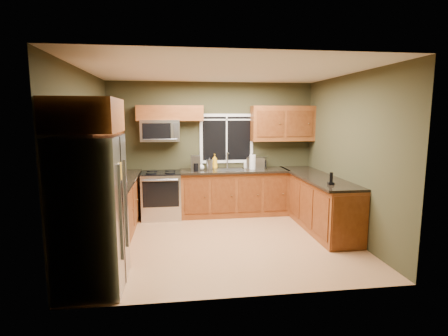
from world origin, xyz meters
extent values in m
plane|color=#A47248|center=(0.00, 0.00, 0.00)|extent=(4.20, 4.20, 0.00)
plane|color=white|center=(0.00, 0.00, 2.70)|extent=(4.20, 4.20, 0.00)
plane|color=#34331E|center=(0.00, 1.80, 1.35)|extent=(4.20, 0.00, 4.20)
plane|color=#34331E|center=(0.00, -1.80, 1.35)|extent=(4.20, 0.00, 4.20)
plane|color=#34331E|center=(-2.10, 0.00, 1.35)|extent=(0.00, 3.60, 3.60)
plane|color=#34331E|center=(2.10, 0.00, 1.35)|extent=(0.00, 3.60, 3.60)
cube|color=white|center=(0.30, 1.79, 1.55)|extent=(1.12, 0.03, 1.02)
cube|color=black|center=(0.30, 1.78, 1.55)|extent=(1.00, 0.01, 0.90)
cube|color=white|center=(0.30, 1.77, 1.55)|extent=(0.03, 0.01, 0.90)
cube|color=white|center=(0.30, 1.77, 1.94)|extent=(1.00, 0.01, 0.03)
cube|color=brown|center=(-1.80, 0.48, 0.45)|extent=(0.60, 2.65, 0.90)
cube|color=black|center=(-1.78, 0.48, 0.92)|extent=(0.65, 2.65, 0.04)
cube|color=brown|center=(0.42, 1.50, 0.45)|extent=(2.17, 0.60, 0.90)
cube|color=black|center=(0.42, 1.48, 0.92)|extent=(2.17, 0.65, 0.04)
cube|color=brown|center=(1.80, 0.55, 0.45)|extent=(0.60, 2.50, 0.90)
cube|color=#602C11|center=(1.80, -0.71, 0.45)|extent=(0.56, 0.02, 0.82)
cube|color=black|center=(1.78, 0.55, 0.92)|extent=(0.65, 2.50, 0.04)
cube|color=brown|center=(-1.94, 0.48, 1.86)|extent=(0.33, 2.65, 0.72)
cube|color=brown|center=(-0.85, 1.64, 2.07)|extent=(1.30, 0.33, 0.30)
cube|color=brown|center=(1.45, 1.64, 1.86)|extent=(1.30, 0.33, 0.72)
cube|color=brown|center=(-1.74, -1.30, 2.03)|extent=(0.72, 0.90, 0.38)
cube|color=#B7B7BC|center=(-1.74, -1.30, 0.90)|extent=(0.72, 0.90, 1.80)
cube|color=slate|center=(-1.37, -1.50, 0.95)|extent=(0.03, 0.04, 1.10)
cube|color=slate|center=(-1.37, -1.10, 0.95)|extent=(0.03, 0.04, 1.10)
cube|color=black|center=(-1.38, -1.30, 0.90)|extent=(0.01, 0.02, 1.78)
cube|color=gold|center=(-1.37, -1.40, 1.40)|extent=(0.01, 0.14, 0.20)
cube|color=#B7B7BC|center=(-1.05, 1.48, 0.45)|extent=(0.76, 0.65, 0.90)
cube|color=black|center=(-1.05, 1.48, 0.91)|extent=(0.76, 0.64, 0.03)
cube|color=black|center=(-1.05, 1.15, 0.55)|extent=(0.68, 0.02, 0.50)
cylinder|color=slate|center=(-1.05, 1.12, 0.82)|extent=(0.64, 0.04, 0.04)
cylinder|color=black|center=(-1.23, 1.33, 0.93)|extent=(0.20, 0.20, 0.01)
cylinder|color=black|center=(-0.87, 1.33, 0.93)|extent=(0.20, 0.20, 0.01)
cylinder|color=black|center=(-1.23, 1.61, 0.93)|extent=(0.20, 0.20, 0.01)
cylinder|color=black|center=(-0.87, 1.61, 0.93)|extent=(0.20, 0.20, 0.01)
cube|color=#B7B7BC|center=(-1.05, 1.61, 1.73)|extent=(0.76, 0.38, 0.42)
cube|color=black|center=(-1.11, 1.42, 1.73)|extent=(0.54, 0.01, 0.30)
cube|color=slate|center=(-0.74, 1.42, 1.73)|extent=(0.10, 0.01, 0.30)
cylinder|color=slate|center=(-1.05, 1.40, 1.57)|extent=(0.66, 0.02, 0.02)
cube|color=slate|center=(0.30, 1.48, 0.94)|extent=(0.60, 0.42, 0.02)
cylinder|color=#B7B7BC|center=(0.30, 1.68, 1.11)|extent=(0.03, 0.03, 0.34)
cylinder|color=#B7B7BC|center=(0.30, 1.60, 1.27)|extent=(0.03, 0.18, 0.03)
cube|color=#B7B7BC|center=(0.90, 1.58, 1.06)|extent=(0.45, 0.40, 0.23)
cube|color=black|center=(0.90, 1.44, 1.06)|extent=(0.30, 0.13, 0.16)
cube|color=slate|center=(-0.37, 1.45, 1.09)|extent=(0.20, 0.23, 0.30)
cylinder|color=black|center=(-0.37, 1.37, 1.02)|extent=(0.12, 0.12, 0.16)
cylinder|color=#B7B7BC|center=(-0.08, 1.60, 1.04)|extent=(0.16, 0.16, 0.20)
cone|color=black|center=(-0.08, 1.60, 1.16)|extent=(0.10, 0.10, 0.05)
cylinder|color=white|center=(0.79, 1.49, 1.09)|extent=(0.16, 0.16, 0.29)
cylinder|color=slate|center=(0.79, 1.49, 1.24)|extent=(0.03, 0.03, 0.04)
imported|color=gold|center=(0.04, 1.69, 1.09)|extent=(0.12, 0.12, 0.30)
imported|color=white|center=(0.70, 1.64, 1.03)|extent=(0.11, 0.11, 0.18)
imported|color=white|center=(-0.25, 1.53, 1.02)|extent=(0.14, 0.14, 0.15)
cube|color=black|center=(1.68, -0.25, 0.96)|extent=(0.10, 0.10, 0.04)
cube|color=black|center=(1.68, -0.25, 1.06)|extent=(0.05, 0.04, 0.16)
camera|label=1|loc=(-0.73, -5.41, 2.03)|focal=28.00mm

